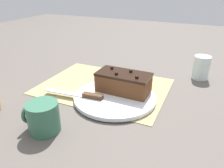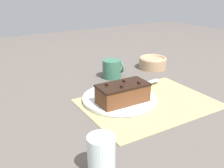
{
  "view_description": "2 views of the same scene",
  "coord_description": "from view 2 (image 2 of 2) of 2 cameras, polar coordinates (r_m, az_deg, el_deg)",
  "views": [
    {
      "loc": [
        -0.33,
        0.66,
        0.36
      ],
      "look_at": [
        -0.08,
        0.11,
        0.07
      ],
      "focal_mm": 35.0,
      "sensor_mm": 36.0,
      "label": 1
    },
    {
      "loc": [
        -0.55,
        -0.66,
        0.41
      ],
      "look_at": [
        -0.1,
        0.09,
        0.07
      ],
      "focal_mm": 42.0,
      "sensor_mm": 36.0,
      "label": 2
    }
  ],
  "objects": [
    {
      "name": "drinking_glass",
      "position": [
        0.61,
        -2.33,
        -15.14
      ],
      "size": [
        0.06,
        0.06,
        0.09
      ],
      "color": "silver",
      "rests_on": "ground_plane"
    },
    {
      "name": "coffee_mug",
      "position": [
        1.18,
        0.02,
        3.32
      ],
      "size": [
        0.09,
        0.08,
        0.08
      ],
      "color": "#33664C",
      "rests_on": "ground_plane"
    },
    {
      "name": "small_bowl",
      "position": [
        1.33,
        8.85,
        4.71
      ],
      "size": [
        0.14,
        0.14,
        0.06
      ],
      "color": "tan",
      "rests_on": "ground_plane"
    },
    {
      "name": "chocolate_cake",
      "position": [
        0.91,
        2.36,
        -1.94
      ],
      "size": [
        0.18,
        0.09,
        0.08
      ],
      "rotation": [
        0.0,
        0.0,
        -0.01
      ],
      "color": "brown",
      "rests_on": "cake_plate"
    },
    {
      "name": "placemat_woven",
      "position": [
        0.95,
        7.97,
        -4.1
      ],
      "size": [
        0.46,
        0.34,
        0.0
      ],
      "primitive_type": "cube",
      "color": "tan",
      "rests_on": "ground_plane"
    },
    {
      "name": "ground_plane",
      "position": [
        0.95,
        7.97,
        -4.2
      ],
      "size": [
        3.0,
        3.0,
        0.0
      ],
      "primitive_type": "plane",
      "color": "#544C47"
    },
    {
      "name": "cake_plate",
      "position": [
        0.96,
        1.64,
        -3.11
      ],
      "size": [
        0.27,
        0.27,
        0.01
      ],
      "color": "white",
      "rests_on": "placemat_woven"
    },
    {
      "name": "serving_knife",
      "position": [
        1.04,
        4.6,
        -0.48
      ],
      "size": [
        0.21,
        0.04,
        0.01
      ],
      "rotation": [
        0.0,
        0.0,
        4.8
      ],
      "color": "#472D19",
      "rests_on": "cake_plate"
    }
  ]
}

